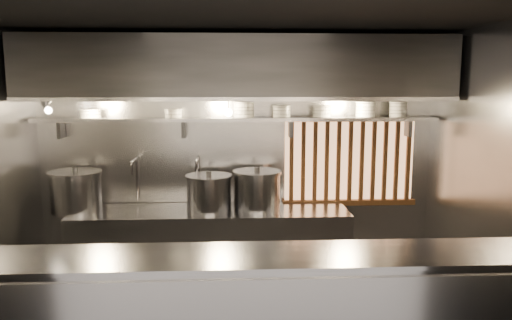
{
  "coord_description": "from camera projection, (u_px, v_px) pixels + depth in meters",
  "views": [
    {
      "loc": [
        -0.07,
        -4.19,
        2.29
      ],
      "look_at": [
        0.17,
        0.55,
        1.54
      ],
      "focal_mm": 35.0,
      "sensor_mm": 36.0,
      "label": 1
    }
  ],
  "objects": [
    {
      "name": "bowl_stack_4",
      "position": [
        322.0,
        111.0,
        5.54
      ],
      "size": [
        0.22,
        0.22,
        0.13
      ],
      "color": "white",
      "rests_on": "bowl_shelf"
    },
    {
      "name": "bowl_stack_1",
      "position": [
        173.0,
        113.0,
        5.46
      ],
      "size": [
        0.2,
        0.2,
        0.09
      ],
      "color": "white",
      "rests_on": "bowl_shelf"
    },
    {
      "name": "ceiling",
      "position": [
        239.0,
        18.0,
        4.06
      ],
      "size": [
        4.5,
        4.5,
        0.0
      ],
      "primitive_type": "plane",
      "rotation": [
        3.14,
        0.0,
        0.0
      ],
      "color": "black",
      "rests_on": "wall_back"
    },
    {
      "name": "wall_back",
      "position": [
        238.0,
        159.0,
        5.76
      ],
      "size": [
        4.5,
        0.0,
        4.5
      ],
      "primitive_type": "plane",
      "rotation": [
        1.57,
        0.0,
        0.0
      ],
      "color": "gray",
      "rests_on": "floor"
    },
    {
      "name": "stock_pot_mid",
      "position": [
        209.0,
        193.0,
        5.41
      ],
      "size": [
        0.56,
        0.56,
        0.43
      ],
      "rotation": [
        0.0,
        0.0,
        -0.11
      ],
      "color": "#949499",
      "rests_on": "cooking_bench"
    },
    {
      "name": "wall_right",
      "position": [
        495.0,
        184.0,
        4.39
      ],
      "size": [
        0.0,
        3.0,
        3.0
      ],
      "primitive_type": "plane",
      "rotation": [
        1.57,
        0.0,
        -1.57
      ],
      "color": "gray",
      "rests_on": "floor"
    },
    {
      "name": "wood_screen",
      "position": [
        350.0,
        161.0,
        5.78
      ],
      "size": [
        1.56,
        0.09,
        1.04
      ],
      "color": "#EFA76B",
      "rests_on": "wall_back"
    },
    {
      "name": "bowl_stack_0",
      "position": [
        90.0,
        114.0,
        5.42
      ],
      "size": [
        0.24,
        0.24,
        0.09
      ],
      "color": "white",
      "rests_on": "bowl_shelf"
    },
    {
      "name": "cooking_bench",
      "position": [
        211.0,
        249.0,
        5.53
      ],
      "size": [
        3.0,
        0.7,
        0.9
      ],
      "primitive_type": "cube",
      "color": "#949499",
      "rests_on": "floor"
    },
    {
      "name": "heat_lamp",
      "position": [
        46.0,
        104.0,
        4.92
      ],
      "size": [
        0.25,
        0.35,
        0.2
      ],
      "color": "#949499",
      "rests_on": "exhaust_hood"
    },
    {
      "name": "pendant_bulb",
      "position": [
        228.0,
        112.0,
        5.37
      ],
      "size": [
        0.09,
        0.09,
        0.19
      ],
      "color": "#2D2D30",
      "rests_on": "exhaust_hood"
    },
    {
      "name": "bowl_stack_3",
      "position": [
        282.0,
        111.0,
        5.52
      ],
      "size": [
        0.21,
        0.21,
        0.13
      ],
      "color": "white",
      "rests_on": "bowl_shelf"
    },
    {
      "name": "bowl_shelf",
      "position": [
        237.0,
        119.0,
        5.51
      ],
      "size": [
        4.4,
        0.34,
        0.04
      ],
      "primitive_type": "cube",
      "color": "#949499",
      "rests_on": "wall_back"
    },
    {
      "name": "bowl_stack_5",
      "position": [
        365.0,
        109.0,
        5.56
      ],
      "size": [
        0.23,
        0.23,
        0.17
      ],
      "color": "white",
      "rests_on": "bowl_shelf"
    },
    {
      "name": "bowl_stack_6",
      "position": [
        398.0,
        109.0,
        5.58
      ],
      "size": [
        0.21,
        0.21,
        0.17
      ],
      "color": "white",
      "rests_on": "bowl_shelf"
    },
    {
      "name": "exhaust_hood",
      "position": [
        237.0,
        69.0,
        5.2
      ],
      "size": [
        4.4,
        0.81,
        0.65
      ],
      "color": "#2D2D30",
      "rests_on": "ceiling"
    },
    {
      "name": "bowl_stack_2",
      "position": [
        244.0,
        110.0,
        5.49
      ],
      "size": [
        0.24,
        0.24,
        0.17
      ],
      "color": "white",
      "rests_on": "bowl_shelf"
    },
    {
      "name": "faucet_left",
      "position": [
        135.0,
        170.0,
        5.58
      ],
      "size": [
        0.04,
        0.3,
        0.5
      ],
      "color": "silver",
      "rests_on": "wall_back"
    },
    {
      "name": "faucet_right",
      "position": [
        198.0,
        170.0,
        5.62
      ],
      "size": [
        0.04,
        0.3,
        0.5
      ],
      "color": "silver",
      "rests_on": "wall_back"
    },
    {
      "name": "stock_pot_left",
      "position": [
        76.0,
        191.0,
        5.38
      ],
      "size": [
        0.62,
        0.62,
        0.48
      ],
      "rotation": [
        0.0,
        0.0,
        0.12
      ],
      "color": "#949499",
      "rests_on": "cooking_bench"
    },
    {
      "name": "stock_pot_right",
      "position": [
        257.0,
        190.0,
        5.47
      ],
      "size": [
        0.54,
        0.54,
        0.47
      ],
      "rotation": [
        0.0,
        0.0,
        -0.01
      ],
      "color": "#949499",
      "rests_on": "cooking_bench"
    }
  ]
}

